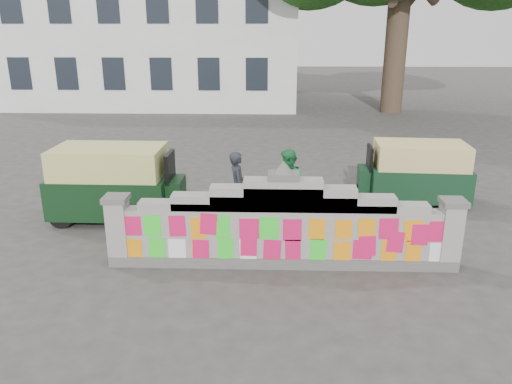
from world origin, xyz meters
TOP-DOWN VIEW (x-y plane):
  - ground at (0.00, 0.00)m, footprint 100.00×100.00m
  - parapet_wall at (-0.00, -0.01)m, footprint 6.48×0.44m
  - building at (-7.00, 21.98)m, footprint 16.00×10.00m
  - cyclist_bike at (-0.93, 1.67)m, footprint 1.78×0.92m
  - cyclist_rider at (-0.93, 1.67)m, footprint 0.46×0.61m
  - pedestrian at (0.18, 2.35)m, footprint 0.95×1.00m
  - rickshaw_left at (-3.77, 2.26)m, footprint 3.07×1.45m
  - rickshaw_right at (3.39, 3.64)m, footprint 2.80×1.42m

SIDE VIEW (x-z plane):
  - ground at x=0.00m, z-range 0.00..0.00m
  - cyclist_bike at x=-0.93m, z-range 0.00..0.89m
  - parapet_wall at x=0.00m, z-range -0.26..1.75m
  - cyclist_rider at x=-0.93m, z-range 0.00..1.51m
  - rickshaw_right at x=3.39m, z-range 0.03..1.56m
  - pedestrian at x=0.18m, z-range 0.00..1.63m
  - rickshaw_left at x=-3.77m, z-range 0.03..1.73m
  - building at x=-7.00m, z-range -0.44..8.46m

